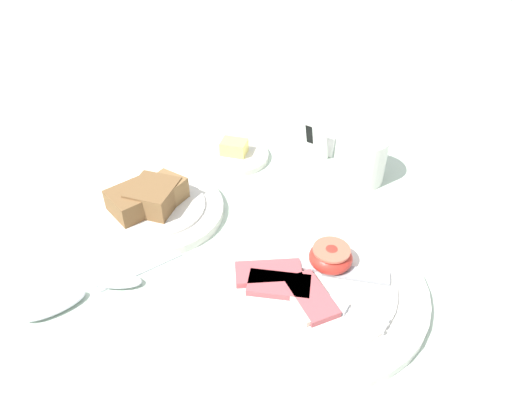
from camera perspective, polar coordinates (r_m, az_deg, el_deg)
The scene contains 8 objects.
ground_plane at distance 0.64m, azimuth -1.47°, elevation -5.06°, with size 3.00×3.00×0.00m, color #B7CCB7.
breakfast_plate at distance 0.59m, azimuth 6.56°, elevation -9.10°, with size 0.26×0.26×0.04m.
bread_plate at distance 0.70m, azimuth -11.43°, elevation 0.00°, with size 0.18×0.18×0.05m.
sugar_cup at distance 0.76m, azimuth 11.84°, elevation 5.40°, with size 0.08×0.08×0.07m.
butter_dish at distance 0.81m, azimuth -2.50°, elevation 5.83°, with size 0.11×0.11×0.03m.
number_card at distance 0.81m, azimuth 6.61°, elevation 8.20°, with size 0.07×0.05×0.07m.
teaspoon_by_saucer at distance 0.62m, azimuth -19.59°, elevation -9.71°, with size 0.11×0.18×0.01m.
teaspoon_near_cup at distance 0.61m, azimuth -13.60°, elevation -8.58°, with size 0.19×0.08×0.01m.
Camera 1 is at (0.22, -0.41, 0.44)m, focal length 35.00 mm.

